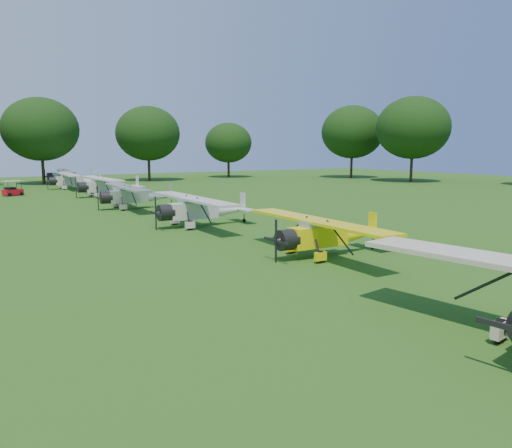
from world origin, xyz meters
The scene contains 9 objects.
ground centered at (0.00, 0.00, 0.00)m, with size 160.00×160.00×0.00m, color #1D4C13.
tree_belt centered at (3.57, 0.16, 8.03)m, with size 137.36×130.27×14.52m.
aircraft_2 centered at (1.57, -5.28, 1.19)m, with size 6.49×10.32×2.04m.
aircraft_3 centered at (0.36, 6.77, 1.29)m, with size 7.04×11.18×2.21m.
aircraft_4 centered at (-0.26, 19.20, 1.28)m, with size 6.97×11.09×2.19m.
aircraft_5 centered at (0.65, 31.66, 1.35)m, with size 7.35×11.69×2.31m.
aircraft_6 centered at (-0.20, 45.06, 1.30)m, with size 7.07×11.25×2.22m.
aircraft_7 centered at (1.41, 56.78, 1.31)m, with size 7.18×11.42×2.24m.
golf_cart centered at (-8.27, 38.31, 0.57)m, with size 2.29×1.87×1.70m.
Camera 1 is at (-14.22, -24.34, 5.31)m, focal length 35.00 mm.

